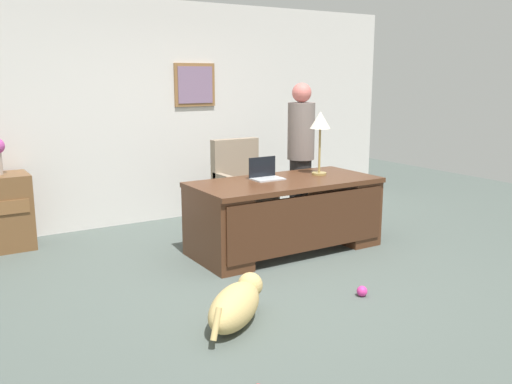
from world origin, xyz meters
The scene contains 9 objects.
ground_plane centered at (0.00, 0.00, 0.00)m, with size 12.00×12.00×0.00m, color #4C5651.
back_wall centered at (0.00, 2.60, 1.35)m, with size 7.00×0.16×2.70m.
desk centered at (0.58, 0.64, 0.41)m, with size 1.96×0.90×0.75m.
armchair centered at (0.63, 1.64, 0.48)m, with size 0.60×0.59×1.06m.
person_standing centered at (1.27, 1.34, 0.89)m, with size 0.32×0.32×1.72m.
dog_lying centered at (-0.74, -0.63, 0.15)m, with size 0.73×0.67×0.30m.
laptop centered at (0.44, 0.82, 0.80)m, with size 0.32×0.22×0.22m.
desk_lamp centered at (1.08, 0.74, 1.29)m, with size 0.22×0.22×0.68m.
dog_toy_ball centered at (0.41, -0.72, 0.04)m, with size 0.09×0.09×0.09m, color #D8338C.
Camera 1 is at (-2.62, -3.95, 1.80)m, focal length 38.94 mm.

